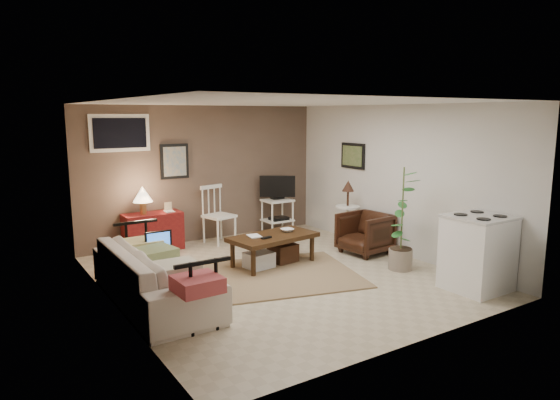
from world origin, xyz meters
TOP-DOWN VIEW (x-y plane):
  - floor at (0.00, 0.00)m, footprint 5.00×5.00m
  - art_back at (-0.55, 2.48)m, footprint 0.50×0.03m
  - art_right at (2.23, 1.05)m, footprint 0.03×0.60m
  - window at (-1.45, 2.48)m, footprint 0.96×0.03m
  - rug at (-0.06, 0.02)m, footprint 2.62×2.30m
  - coffee_table at (0.18, 0.46)m, footprint 1.39×0.85m
  - sofa at (-1.80, -0.02)m, footprint 0.68×2.32m
  - sofa_pillows at (-1.74, -0.29)m, footprint 0.45×2.21m
  - sofa_end_rails at (-1.67, -0.02)m, footprint 0.63×2.32m
  - laptop at (-1.58, 0.38)m, footprint 0.36×0.26m
  - red_console at (-1.06, 2.26)m, footprint 0.95×0.42m
  - spindle_chair at (0.10, 2.14)m, footprint 0.55×0.55m
  - tv_stand at (1.32, 2.11)m, footprint 0.58×0.43m
  - side_table at (1.94, 0.83)m, footprint 0.42×0.42m
  - armchair at (1.80, 0.22)m, footprint 0.73×0.77m
  - potted_plant at (1.65, -0.71)m, footprint 0.38×0.38m
  - stove at (1.86, -1.84)m, footprint 0.75×0.70m
  - bowl at (0.49, 0.53)m, footprint 0.19×0.05m
  - book_table at (-0.19, 0.53)m, footprint 0.17×0.05m
  - book_console at (-0.85, 2.21)m, footprint 0.15×0.02m

SIDE VIEW (x-z plane):
  - floor at x=0.00m, z-range 0.00..0.00m
  - rug at x=-0.06m, z-range 0.00..0.02m
  - coffee_table at x=0.18m, z-range 0.03..0.52m
  - armchair at x=1.80m, z-range 0.00..0.74m
  - red_console at x=-1.06m, z-range -0.17..0.93m
  - sofa_end_rails at x=-1.67m, z-range 0.00..0.78m
  - sofa at x=-1.80m, z-range 0.00..0.91m
  - spindle_chair at x=0.10m, z-range -0.03..0.98m
  - stove at x=1.86m, z-range 0.00..0.98m
  - sofa_pillows at x=-1.74m, z-range 0.48..0.64m
  - bowl at x=0.49m, z-range 0.47..0.66m
  - book_table at x=-0.19m, z-range 0.47..0.71m
  - laptop at x=-1.58m, z-range 0.47..0.71m
  - tv_stand at x=1.32m, z-range 0.03..1.15m
  - side_table at x=1.94m, z-range 0.13..1.26m
  - book_console at x=-0.85m, z-range 0.63..0.83m
  - potted_plant at x=1.65m, z-range 0.05..1.58m
  - art_back at x=-0.55m, z-range 1.15..1.75m
  - art_right at x=2.23m, z-range 1.29..1.75m
  - window at x=-1.45m, z-range 1.65..2.25m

